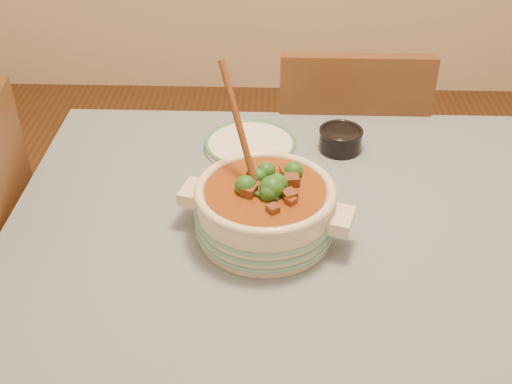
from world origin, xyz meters
TOP-DOWN VIEW (x-y plane):
  - dining_table at (0.00, 0.00)m, footprint 1.68×1.08m
  - stew_casserole at (-0.26, -0.02)m, footprint 0.38×0.36m
  - white_plate at (-0.30, 0.34)m, footprint 0.30×0.30m
  - condiment_bowl at (-0.07, 0.34)m, footprint 0.13×0.13m
  - chair_far at (-0.01, 0.66)m, footprint 0.44×0.44m

SIDE VIEW (x-z plane):
  - chair_far at x=-0.01m, z-range 0.06..0.99m
  - dining_table at x=0.00m, z-range 0.29..1.04m
  - white_plate at x=-0.30m, z-range 0.76..0.78m
  - condiment_bowl at x=-0.07m, z-range 0.76..0.82m
  - stew_casserole at x=-0.26m, z-range 0.65..1.01m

